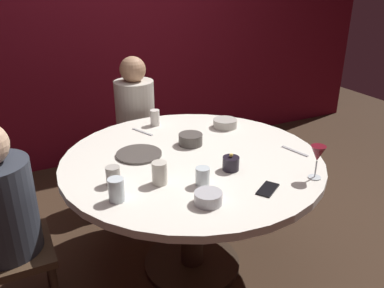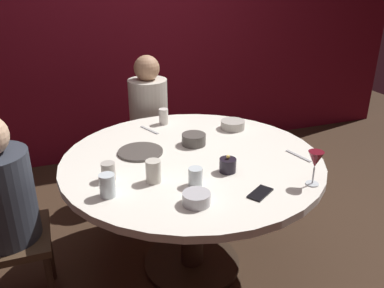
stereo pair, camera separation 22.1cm
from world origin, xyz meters
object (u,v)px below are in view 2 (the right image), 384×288
(seated_diner_back, at_px, (149,111))
(cup_by_left_diner, at_px, (108,172))
(cell_phone, at_px, (260,193))
(cup_near_candle, at_px, (107,185))
(cup_far_edge, at_px, (195,177))
(dining_table, at_px, (192,179))
(dinner_plate, at_px, (140,152))
(bowl_serving_large, at_px, (196,198))
(cup_center_front, at_px, (153,171))
(seated_diner_left, at_px, (0,197))
(cup_by_right_diner, at_px, (164,116))
(wine_glass, at_px, (315,161))
(bowl_salad_center, at_px, (194,139))
(candle_holder, at_px, (228,165))
(bowl_small_white, at_px, (233,125))

(seated_diner_back, xyz_separation_m, cup_by_left_diner, (-0.48, -1.10, 0.09))
(cell_phone, relative_size, cup_near_candle, 1.27)
(cup_far_edge, bearing_deg, dining_table, 72.94)
(seated_diner_back, bearing_deg, dinner_plate, -17.28)
(dining_table, height_order, bowl_serving_large, bowl_serving_large)
(bowl_serving_large, distance_m, cup_center_front, 0.30)
(seated_diner_left, xyz_separation_m, cup_center_front, (0.73, -0.20, 0.11))
(cell_phone, relative_size, cup_by_right_diner, 1.32)
(dining_table, height_order, wine_glass, wine_glass)
(dinner_plate, height_order, bowl_salad_center, bowl_salad_center)
(cup_by_left_diner, bearing_deg, cup_far_edge, -26.96)
(cup_by_right_diner, relative_size, cup_center_front, 0.93)
(bowl_salad_center, bearing_deg, seated_diner_back, 94.87)
(candle_holder, xyz_separation_m, dinner_plate, (-0.37, 0.38, -0.03))
(bowl_serving_large, xyz_separation_m, cup_by_right_diner, (0.15, 1.03, 0.03))
(wine_glass, bearing_deg, cup_by_left_diner, 157.39)
(bowl_salad_center, xyz_separation_m, cup_far_edge, (-0.16, -0.47, 0.01))
(dining_table, relative_size, cup_by_right_diner, 13.71)
(seated_diner_back, relative_size, bowl_small_white, 7.24)
(seated_diner_left, bearing_deg, bowl_salad_center, 8.59)
(bowl_salad_center, height_order, bowl_small_white, bowl_salad_center)
(dining_table, xyz_separation_m, cup_near_candle, (-0.51, -0.26, 0.19))
(seated_diner_back, relative_size, dinner_plate, 4.42)
(bowl_serving_large, relative_size, cup_by_left_diner, 1.37)
(dining_table, height_order, cell_phone, cell_phone)
(seated_diner_back, bearing_deg, bowl_serving_large, -5.86)
(cup_by_left_diner, bearing_deg, bowl_salad_center, 26.00)
(wine_glass, height_order, cup_near_candle, wine_glass)
(cup_near_candle, bearing_deg, candle_holder, 2.96)
(candle_holder, distance_m, cup_center_front, 0.39)
(cell_phone, bearing_deg, bowl_small_white, 130.13)
(wine_glass, height_order, bowl_salad_center, wine_glass)
(dining_table, xyz_separation_m, bowl_small_white, (0.40, 0.32, 0.17))
(seated_diner_left, distance_m, cell_phone, 1.26)
(cup_by_left_diner, xyz_separation_m, cup_by_right_diner, (0.48, 0.67, 0.01))
(seated_diner_left, relative_size, cup_near_candle, 10.17)
(cup_center_front, bearing_deg, bowl_salad_center, 46.31)
(wine_glass, xyz_separation_m, cup_center_front, (-0.72, 0.29, -0.07))
(dining_table, xyz_separation_m, wine_glass, (0.45, -0.49, 0.27))
(wine_glass, bearing_deg, bowl_small_white, 93.09)
(candle_holder, bearing_deg, seated_diner_back, 95.35)
(cup_near_candle, bearing_deg, cup_far_edge, -6.02)
(cup_near_candle, bearing_deg, seated_diner_back, 67.78)
(candle_holder, bearing_deg, cup_by_right_diner, 98.02)
(dining_table, relative_size, candle_holder, 15.43)
(seated_diner_back, xyz_separation_m, cup_far_edge, (-0.09, -1.29, 0.09))
(cell_phone, xyz_separation_m, cup_center_front, (-0.44, 0.29, 0.05))
(dinner_plate, relative_size, cup_center_front, 2.26)
(wine_glass, distance_m, cell_phone, 0.31)
(seated_diner_left, distance_m, bowl_serving_large, 0.97)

